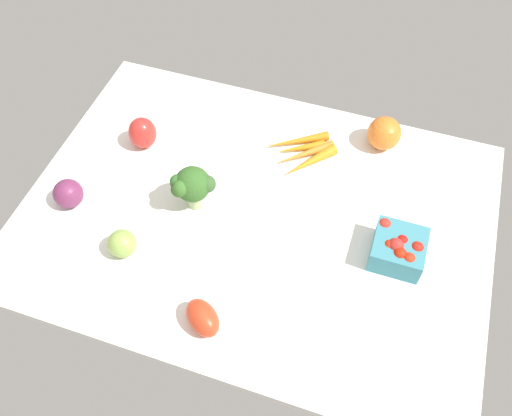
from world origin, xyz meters
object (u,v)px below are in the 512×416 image
bell_pepper_red (143,133)px  berry_basket (398,249)px  broccoli_head (192,186)px  roma_tomato (203,318)px  carrot_bunch (303,152)px  heirloom_tomato_orange (384,133)px  red_onion_center (68,194)px  heirloom_tomato_green (122,244)px

bell_pepper_red → berry_basket: bearing=168.9°
broccoli_head → roma_tomato: size_ratio=1.35×
carrot_bunch → heirloom_tomato_orange: heirloom_tomato_orange is taller
broccoli_head → roma_tomato: broccoli_head is taller
bell_pepper_red → broccoli_head: bearing=144.2°
broccoli_head → berry_basket: 45.88cm
berry_basket → bell_pepper_red: bell_pepper_red is taller
carrot_bunch → heirloom_tomato_orange: bearing=-151.3°
broccoli_head → red_onion_center: (26.92, 8.06, -4.05)cm
berry_basket → heirloom_tomato_green: (55.35, 16.88, -0.37)cm
roma_tomato → heirloom_tomato_orange: bearing=104.7°
broccoli_head → heirloom_tomato_orange: broccoli_head is taller
roma_tomato → carrot_bunch: (-6.71, -48.40, -1.51)cm
roma_tomato → berry_basket: 42.74cm
broccoli_head → bell_pepper_red: (18.74, -13.52, -3.30)cm
red_onion_center → carrot_bunch: red_onion_center is taller
carrot_bunch → heirloom_tomato_orange: 20.18cm
roma_tomato → heirloom_tomato_orange: size_ratio=1.04×
bell_pepper_red → heirloom_tomato_green: (-9.10, 29.50, -1.02)cm
berry_basket → red_onion_center: berry_basket is taller
heirloom_tomato_green → bell_pepper_red: bearing=-72.9°
roma_tomato → heirloom_tomato_green: heirloom_tomato_green is taller
berry_basket → red_onion_center: size_ratio=1.60×
bell_pepper_red → red_onion_center: bearing=69.2°
roma_tomato → bell_pepper_red: 50.54cm
roma_tomato → heirloom_tomato_green: (22.23, -10.13, 0.29)cm
roma_tomato → berry_basket: berry_basket is taller
roma_tomato → heirloom_tomato_green: size_ratio=1.39×
broccoli_head → carrot_bunch: bearing=-130.9°
roma_tomato → heirloom_tomato_green: bearing=-167.1°
roma_tomato → berry_basket: (-33.11, -27.01, 0.66)cm
broccoli_head → red_onion_center: 28.39cm
bell_pepper_red → heirloom_tomato_orange: 58.52cm
berry_basket → carrot_bunch: berry_basket is taller
roma_tomato → carrot_bunch: bearing=119.5°
bell_pepper_red → heirloom_tomato_orange: (-55.56, -18.37, 0.02)cm
roma_tomato → bell_pepper_red: bell_pepper_red is taller
red_onion_center → carrot_bunch: size_ratio=0.36×
roma_tomato → red_onion_center: size_ratio=1.28×
broccoli_head → carrot_bunch: broccoli_head is taller
broccoli_head → roma_tomato: (-12.59, 26.11, -4.61)cm
bell_pepper_red → carrot_bunch: size_ratio=0.44×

